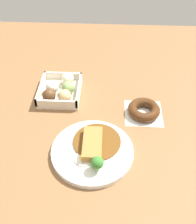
% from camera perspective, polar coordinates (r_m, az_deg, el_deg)
% --- Properties ---
extents(ground_plane, '(1.60, 1.60, 0.00)m').
position_cam_1_polar(ground_plane, '(0.92, -3.30, -3.82)').
color(ground_plane, brown).
extents(curry_plate, '(0.26, 0.26, 0.07)m').
position_cam_1_polar(curry_plate, '(0.85, -1.09, -8.03)').
color(curry_plate, white).
rests_on(curry_plate, ground_plane).
extents(donut_box, '(0.18, 0.16, 0.06)m').
position_cam_1_polar(donut_box, '(1.05, -7.92, 4.57)').
color(donut_box, beige).
rests_on(donut_box, ground_plane).
extents(chocolate_ring_donut, '(0.13, 0.13, 0.04)m').
position_cam_1_polar(chocolate_ring_donut, '(0.98, 9.61, 0.43)').
color(chocolate_ring_donut, white).
rests_on(chocolate_ring_donut, ground_plane).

